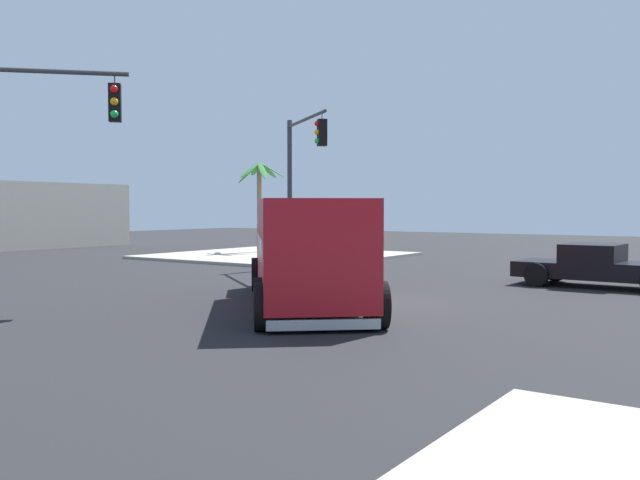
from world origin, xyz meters
TOP-DOWN VIEW (x-y plane):
  - ground_plane at (0.00, 0.00)m, footprint 100.00×100.00m
  - sidewalk_corner_far at (12.16, 12.16)m, footprint 11.05×11.05m
  - delivery_truck at (-1.32, 0.58)m, footprint 8.06×7.48m
  - traffic_light_primary at (6.30, 6.44)m, footprint 2.99×3.87m
  - pickup_black at (7.33, -4.64)m, footprint 2.36×5.25m
  - vending_machine_red at (14.28, 12.82)m, footprint 1.17×1.16m
  - palm_tree_far at (13.09, 14.19)m, footprint 2.87×2.61m

SIDE VIEW (x-z plane):
  - ground_plane at x=0.00m, z-range 0.00..0.00m
  - sidewalk_corner_far at x=12.16m, z-range 0.00..0.14m
  - pickup_black at x=7.33m, z-range 0.04..1.42m
  - vending_machine_red at x=14.28m, z-range 0.14..1.99m
  - delivery_truck at x=-1.32m, z-range 0.08..2.80m
  - palm_tree_far at x=13.09m, z-range 1.03..5.94m
  - traffic_light_primary at x=6.30m, z-range 1.12..7.17m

